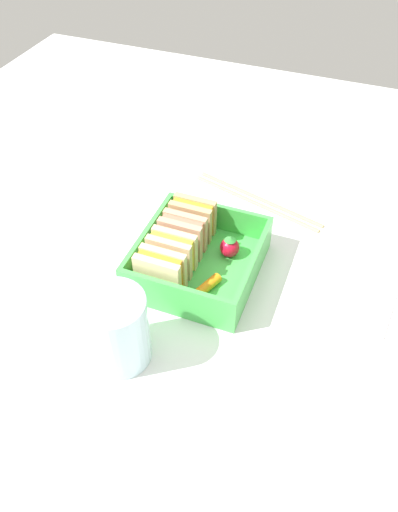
{
  "coord_description": "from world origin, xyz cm",
  "views": [
    {
      "loc": [
        -40.68,
        -15.59,
        46.24
      ],
      "look_at": [
        0.0,
        0.0,
        2.7
      ],
      "focal_mm": 35.0,
      "sensor_mm": 36.0,
      "label": 1
    }
  ],
  "objects_px": {
    "sandwich_left": "(161,272)",
    "folded_napkin": "(352,293)",
    "carrot_stick_far_left": "(208,286)",
    "sandwich_center": "(183,235)",
    "chopstick_pair": "(257,199)",
    "strawberry_far_left": "(230,247)",
    "sandwich_center_left": "(172,253)",
    "sandwich_center_right": "(193,218)",
    "drinking_glass": "(117,330)"
  },
  "relations": [
    {
      "from": "sandwich_left",
      "to": "sandwich_center",
      "type": "bearing_deg",
      "value": 0.0
    },
    {
      "from": "sandwich_center_left",
      "to": "strawberry_far_left",
      "type": "xyz_separation_m",
      "value": [
        0.05,
        -0.06,
        -0.01
      ]
    },
    {
      "from": "sandwich_left",
      "to": "folded_napkin",
      "type": "bearing_deg",
      "value": -69.24
    },
    {
      "from": "sandwich_center",
      "to": "strawberry_far_left",
      "type": "xyz_separation_m",
      "value": [
        0.01,
        -0.06,
        -0.01
      ]
    },
    {
      "from": "folded_napkin",
      "to": "drinking_glass",
      "type": "bearing_deg",
      "value": 128.62
    },
    {
      "from": "sandwich_center_left",
      "to": "sandwich_center_right",
      "type": "relative_size",
      "value": 1.0
    },
    {
      "from": "sandwich_center_right",
      "to": "chopstick_pair",
      "type": "distance_m",
      "value": 0.13
    },
    {
      "from": "chopstick_pair",
      "to": "sandwich_left",
      "type": "bearing_deg",
      "value": 164.84
    },
    {
      "from": "sandwich_left",
      "to": "chopstick_pair",
      "type": "xyz_separation_m",
      "value": [
        0.21,
        -0.06,
        -0.03
      ]
    },
    {
      "from": "sandwich_center",
      "to": "sandwich_left",
      "type": "bearing_deg",
      "value": 180.0
    },
    {
      "from": "folded_napkin",
      "to": "sandwich_center",
      "type": "bearing_deg",
      "value": 93.57
    },
    {
      "from": "chopstick_pair",
      "to": "folded_napkin",
      "type": "relative_size",
      "value": 1.88
    },
    {
      "from": "sandwich_center",
      "to": "carrot_stick_far_left",
      "type": "height_order",
      "value": "sandwich_center"
    },
    {
      "from": "sandwich_left",
      "to": "sandwich_center_left",
      "type": "relative_size",
      "value": 1.0
    },
    {
      "from": "sandwich_center_right",
      "to": "drinking_glass",
      "type": "relative_size",
      "value": 0.64
    },
    {
      "from": "sandwich_center_right",
      "to": "strawberry_far_left",
      "type": "bearing_deg",
      "value": -109.59
    },
    {
      "from": "sandwich_center",
      "to": "carrot_stick_far_left",
      "type": "xyz_separation_m",
      "value": [
        -0.05,
        -0.05,
        -0.02
      ]
    },
    {
      "from": "sandwich_center",
      "to": "folded_napkin",
      "type": "distance_m",
      "value": 0.22
    },
    {
      "from": "sandwich_left",
      "to": "carrot_stick_far_left",
      "type": "xyz_separation_m",
      "value": [
        0.02,
        -0.05,
        -0.02
      ]
    },
    {
      "from": "strawberry_far_left",
      "to": "sandwich_left",
      "type": "bearing_deg",
      "value": 144.68
    },
    {
      "from": "strawberry_far_left",
      "to": "folded_napkin",
      "type": "relative_size",
      "value": 0.28
    },
    {
      "from": "sandwich_center_right",
      "to": "folded_napkin",
      "type": "height_order",
      "value": "sandwich_center_right"
    },
    {
      "from": "chopstick_pair",
      "to": "drinking_glass",
      "type": "height_order",
      "value": "drinking_glass"
    },
    {
      "from": "strawberry_far_left",
      "to": "chopstick_pair",
      "type": "bearing_deg",
      "value": 0.08
    },
    {
      "from": "sandwich_left",
      "to": "sandwich_center",
      "type": "xyz_separation_m",
      "value": [
        0.07,
        0.0,
        0.0
      ]
    },
    {
      "from": "sandwich_center",
      "to": "chopstick_pair",
      "type": "height_order",
      "value": "sandwich_center"
    },
    {
      "from": "sandwich_left",
      "to": "sandwich_center",
      "type": "distance_m",
      "value": 0.07
    },
    {
      "from": "sandwich_left",
      "to": "sandwich_center_right",
      "type": "distance_m",
      "value": 0.1
    },
    {
      "from": "sandwich_center_right",
      "to": "sandwich_center",
      "type": "bearing_deg",
      "value": 180.0
    },
    {
      "from": "chopstick_pair",
      "to": "carrot_stick_far_left",
      "type": "bearing_deg",
      "value": 178.5
    },
    {
      "from": "sandwich_center",
      "to": "sandwich_center_right",
      "type": "relative_size",
      "value": 1.0
    },
    {
      "from": "sandwich_center",
      "to": "drinking_glass",
      "type": "xyz_separation_m",
      "value": [
        -0.16,
        0.01,
        0.01
      ]
    },
    {
      "from": "sandwich_center",
      "to": "strawberry_far_left",
      "type": "distance_m",
      "value": 0.06
    },
    {
      "from": "sandwich_center_left",
      "to": "sandwich_center",
      "type": "xyz_separation_m",
      "value": [
        0.03,
        0.0,
        0.0
      ]
    },
    {
      "from": "drinking_glass",
      "to": "sandwich_center",
      "type": "bearing_deg",
      "value": -2.18
    },
    {
      "from": "carrot_stick_far_left",
      "to": "strawberry_far_left",
      "type": "relative_size",
      "value": 1.22
    },
    {
      "from": "sandwich_center_left",
      "to": "carrot_stick_far_left",
      "type": "distance_m",
      "value": 0.06
    },
    {
      "from": "sandwich_center_right",
      "to": "chopstick_pair",
      "type": "bearing_deg",
      "value": -27.53
    },
    {
      "from": "sandwich_center",
      "to": "chopstick_pair",
      "type": "distance_m",
      "value": 0.16
    },
    {
      "from": "sandwich_center_left",
      "to": "sandwich_center_right",
      "type": "xyz_separation_m",
      "value": [
        0.07,
        0.0,
        0.0
      ]
    },
    {
      "from": "sandwich_center_right",
      "to": "folded_napkin",
      "type": "relative_size",
      "value": 0.52
    },
    {
      "from": "sandwich_left",
      "to": "carrot_stick_far_left",
      "type": "bearing_deg",
      "value": -72.29
    },
    {
      "from": "sandwich_center_right",
      "to": "sandwich_center_left",
      "type": "bearing_deg",
      "value": 180.0
    },
    {
      "from": "carrot_stick_far_left",
      "to": "chopstick_pair",
      "type": "distance_m",
      "value": 0.2
    },
    {
      "from": "sandwich_left",
      "to": "sandwich_center",
      "type": "height_order",
      "value": "same"
    },
    {
      "from": "sandwich_left",
      "to": "drinking_glass",
      "type": "distance_m",
      "value": 0.1
    },
    {
      "from": "sandwich_left",
      "to": "folded_napkin",
      "type": "height_order",
      "value": "sandwich_left"
    },
    {
      "from": "sandwich_center_left",
      "to": "drinking_glass",
      "type": "xyz_separation_m",
      "value": [
        -0.13,
        0.01,
        0.01
      ]
    },
    {
      "from": "chopstick_pair",
      "to": "drinking_glass",
      "type": "bearing_deg",
      "value": 168.29
    },
    {
      "from": "carrot_stick_far_left",
      "to": "strawberry_far_left",
      "type": "distance_m",
      "value": 0.07
    }
  ]
}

